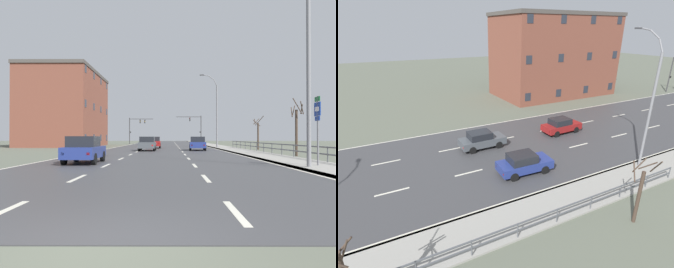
% 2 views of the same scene
% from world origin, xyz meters
% --- Properties ---
extents(ground_plane, '(160.00, 160.00, 0.12)m').
position_xyz_m(ground_plane, '(0.00, 48.00, -0.06)').
color(ground_plane, '#5B6051').
extents(street_lamp_midground, '(2.49, 0.24, 10.26)m').
position_xyz_m(street_lamp_midground, '(7.44, 41.23, 5.02)').
color(street_lamp_midground, slate).
rests_on(street_lamp_midground, ground).
extents(car_far_right, '(1.93, 4.15, 1.57)m').
position_xyz_m(car_far_right, '(-1.12, 40.43, 0.80)').
color(car_far_right, maroon).
rests_on(car_far_right, ground).
extents(car_mid_centre, '(2.01, 4.19, 1.57)m').
position_xyz_m(car_mid_centre, '(4.17, 32.72, 0.80)').
color(car_mid_centre, navy).
rests_on(car_mid_centre, ground).
extents(car_distant, '(1.85, 4.11, 1.57)m').
position_xyz_m(car_distant, '(-1.43, 31.65, 0.80)').
color(car_distant, '#474C51').
rests_on(car_distant, ground).
extents(brick_building, '(10.54, 18.57, 12.40)m').
position_xyz_m(brick_building, '(-16.21, 50.46, 6.21)').
color(brick_building, brown).
rests_on(brick_building, ground).
extents(bare_tree_mid, '(1.41, 1.51, 4.12)m').
position_xyz_m(bare_tree_mid, '(11.72, 35.39, 1.88)').
color(bare_tree_mid, '#423328').
rests_on(bare_tree_mid, ground).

